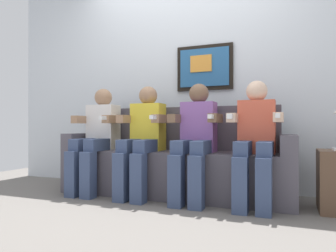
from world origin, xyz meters
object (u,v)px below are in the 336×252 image
object	(u,v)px
person_left_center	(143,136)
person_right_center	(195,136)
person_leftmost	(97,135)
person_rightmost	(255,137)
couch	(174,164)
spare_remote_on_table	(335,149)

from	to	relation	value
person_left_center	person_right_center	bearing A→B (deg)	0.00
person_leftmost	person_right_center	distance (m)	1.09
person_left_center	person_right_center	xyz separation A→B (m)	(0.54, 0.00, 0.00)
person_left_center	person_rightmost	bearing A→B (deg)	-0.02
person_leftmost	person_left_center	world-z (taller)	same
person_left_center	person_rightmost	distance (m)	1.08
person_leftmost	person_rightmost	distance (m)	1.63
couch	person_left_center	world-z (taller)	person_left_center
person_right_center	person_left_center	bearing A→B (deg)	180.00
couch	person_left_center	distance (m)	0.43
couch	person_left_center	bearing A→B (deg)	-148.17
person_leftmost	person_rightmost	world-z (taller)	same
person_right_center	spare_remote_on_table	distance (m)	1.17
person_rightmost	person_leftmost	bearing A→B (deg)	179.98
person_leftmost	person_right_center	bearing A→B (deg)	0.00
couch	spare_remote_on_table	size ratio (longest dim) A/B	17.83
person_right_center	spare_remote_on_table	bearing A→B (deg)	1.44
person_leftmost	person_left_center	bearing A→B (deg)	0.00
person_left_center	spare_remote_on_table	distance (m)	1.71
couch	person_left_center	xyz separation A→B (m)	(-0.27, -0.17, 0.29)
spare_remote_on_table	person_rightmost	bearing A→B (deg)	-177.25
person_left_center	person_rightmost	world-z (taller)	same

